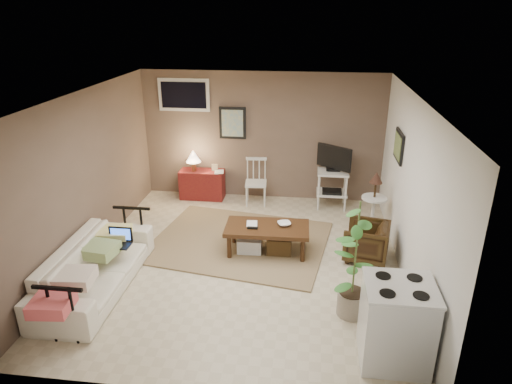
# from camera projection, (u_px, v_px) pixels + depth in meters

# --- Properties ---
(floor) EXTENTS (5.00, 5.00, 0.00)m
(floor) POSITION_uv_depth(u_px,v_px,m) (243.00, 261.00, 6.68)
(floor) COLOR #C1B293
(floor) RESTS_ON ground
(art_back) EXTENTS (0.50, 0.03, 0.60)m
(art_back) POSITION_uv_depth(u_px,v_px,m) (233.00, 123.00, 8.48)
(art_back) COLOR black
(art_right) EXTENTS (0.03, 0.60, 0.45)m
(art_right) POSITION_uv_depth(u_px,v_px,m) (399.00, 146.00, 6.82)
(art_right) COLOR black
(window) EXTENTS (0.96, 0.03, 0.60)m
(window) POSITION_uv_depth(u_px,v_px,m) (184.00, 95.00, 8.39)
(window) COLOR silver
(rug) EXTENTS (2.96, 2.52, 0.03)m
(rug) POSITION_uv_depth(u_px,v_px,m) (240.00, 241.00, 7.20)
(rug) COLOR #917C54
(rug) RESTS_ON floor
(coffee_table) EXTENTS (1.25, 0.67, 0.47)m
(coffee_table) POSITION_uv_depth(u_px,v_px,m) (266.00, 237.00, 6.81)
(coffee_table) COLOR #3D2510
(coffee_table) RESTS_ON floor
(sofa) EXTENTS (0.62, 2.14, 0.84)m
(sofa) POSITION_uv_depth(u_px,v_px,m) (94.00, 260.00, 5.89)
(sofa) COLOR white
(sofa) RESTS_ON floor
(sofa_pillows) EXTENTS (0.41, 2.03, 0.14)m
(sofa_pillows) POSITION_uv_depth(u_px,v_px,m) (88.00, 264.00, 5.62)
(sofa_pillows) COLOR beige
(sofa_pillows) RESTS_ON sofa
(sofa_end_rails) EXTENTS (0.57, 2.13, 0.72)m
(sofa_end_rails) POSITION_uv_depth(u_px,v_px,m) (104.00, 265.00, 5.89)
(sofa_end_rails) COLOR black
(sofa_end_rails) RESTS_ON floor
(laptop) EXTENTS (0.33, 0.24, 0.22)m
(laptop) POSITION_uv_depth(u_px,v_px,m) (119.00, 239.00, 6.15)
(laptop) COLOR black
(laptop) RESTS_ON sofa
(red_console) EXTENTS (0.84, 0.37, 0.97)m
(red_console) POSITION_uv_depth(u_px,v_px,m) (201.00, 182.00, 8.77)
(red_console) COLOR maroon
(red_console) RESTS_ON floor
(spindle_chair) EXTENTS (0.42, 0.42, 0.86)m
(spindle_chair) POSITION_uv_depth(u_px,v_px,m) (256.00, 183.00, 8.50)
(spindle_chair) COLOR silver
(spindle_chair) RESTS_ON floor
(tv_stand) EXTENTS (0.60, 0.45, 1.17)m
(tv_stand) POSITION_uv_depth(u_px,v_px,m) (333.00, 175.00, 8.26)
(tv_stand) COLOR silver
(tv_stand) RESTS_ON floor
(side_table) EXTENTS (0.40, 0.40, 1.07)m
(side_table) POSITION_uv_depth(u_px,v_px,m) (374.00, 196.00, 7.25)
(side_table) COLOR silver
(side_table) RESTS_ON floor
(armchair) EXTENTS (0.68, 0.71, 0.62)m
(armchair) POSITION_uv_depth(u_px,v_px,m) (366.00, 240.00, 6.63)
(armchair) COLOR black
(armchair) RESTS_ON floor
(potted_plant) EXTENTS (0.38, 0.38, 1.50)m
(potted_plant) POSITION_uv_depth(u_px,v_px,m) (356.00, 256.00, 5.23)
(potted_plant) COLOR gray
(potted_plant) RESTS_ON floor
(stove) EXTENTS (0.70, 0.65, 0.92)m
(stove) POSITION_uv_depth(u_px,v_px,m) (396.00, 323.00, 4.65)
(stove) COLOR silver
(stove) RESTS_ON floor
(bowl) EXTENTS (0.20, 0.11, 0.19)m
(bowl) POSITION_uv_depth(u_px,v_px,m) (284.00, 219.00, 6.74)
(bowl) COLOR #3D2510
(bowl) RESTS_ON coffee_table
(book_table) EXTENTS (0.16, 0.03, 0.22)m
(book_table) POSITION_uv_depth(u_px,v_px,m) (247.00, 218.00, 6.76)
(book_table) COLOR #3D2510
(book_table) RESTS_ON coffee_table
(book_console) EXTENTS (0.17, 0.05, 0.23)m
(book_console) POSITION_uv_depth(u_px,v_px,m) (214.00, 167.00, 8.55)
(book_console) COLOR #3D2510
(book_console) RESTS_ON red_console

